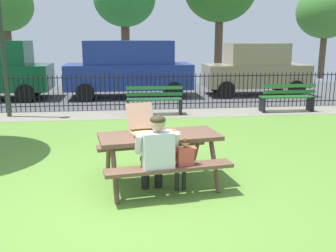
{
  "coord_description": "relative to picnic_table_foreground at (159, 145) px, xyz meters",
  "views": [
    {
      "loc": [
        0.09,
        -4.72,
        2.2
      ],
      "look_at": [
        0.8,
        1.37,
        0.75
      ],
      "focal_mm": 40.25,
      "sensor_mm": 36.0,
      "label": 1
    }
  ],
  "objects": [
    {
      "name": "parked_car_left",
      "position": [
        -0.32,
        8.68,
        0.5
      ],
      "size": [
        4.64,
        2.04,
        2.08
      ],
      "color": "navy",
      "rests_on": "ground"
    },
    {
      "name": "pizza_box_open",
      "position": [
        -0.24,
        0.1,
        0.26
      ],
      "size": [
        0.51,
        0.59,
        0.44
      ],
      "color": "tan",
      "rests_on": "picnic_table_foreground"
    },
    {
      "name": "child_at_table",
      "position": [
        0.3,
        -0.49,
        -0.09
      ],
      "size": [
        0.34,
        0.34,
        0.84
      ],
      "color": "#272727",
      "rests_on": "ground"
    },
    {
      "name": "parked_car_center",
      "position": [
        4.54,
        8.68,
        0.41
      ],
      "size": [
        3.93,
        1.88,
        1.98
      ],
      "color": "#998B68",
      "rests_on": "ground"
    },
    {
      "name": "far_tree_midleft",
      "position": [
        -6.11,
        14.17,
        3.03
      ],
      "size": [
        2.72,
        2.72,
        4.91
      ],
      "color": "brown",
      "rests_on": "ground"
    },
    {
      "name": "adult_at_table",
      "position": [
        -0.09,
        -0.52,
        0.06
      ],
      "size": [
        0.63,
        0.63,
        1.19
      ],
      "color": "black",
      "rests_on": "ground"
    },
    {
      "name": "pizza_slice_on_table",
      "position": [
        0.17,
        0.14,
        0.18
      ],
      "size": [
        0.24,
        0.3,
        0.02
      ],
      "color": "#F2D179",
      "rests_on": "picnic_table_foreground"
    },
    {
      "name": "ground",
      "position": [
        -0.6,
        0.68,
        -0.61
      ],
      "size": [
        28.0,
        10.86,
        0.02
      ],
      "primitive_type": "cube",
      "color": "olive"
    },
    {
      "name": "iron_fence_streetside",
      "position": [
        -0.6,
        6.1,
        -0.04
      ],
      "size": [
        23.01,
        0.03,
        1.1
      ],
      "color": "black",
      "rests_on": "ground"
    },
    {
      "name": "picnic_table_foreground",
      "position": [
        0.0,
        0.0,
        0.0
      ],
      "size": [
        1.99,
        1.72,
        0.79
      ],
      "color": "brown",
      "rests_on": "ground"
    },
    {
      "name": "far_tree_right",
      "position": [
        10.23,
        14.17,
        2.9
      ],
      "size": [
        3.11,
        3.11,
        4.92
      ],
      "color": "brown",
      "rests_on": "ground"
    },
    {
      "name": "street_asphalt",
      "position": [
        -0.6,
        9.32,
        -0.6
      ],
      "size": [
        28.0,
        6.43,
        0.01
      ],
      "primitive_type": "cube",
      "color": "#515154"
    },
    {
      "name": "park_bench_right",
      "position": [
        4.36,
        5.27,
        -0.18
      ],
      "size": [
        1.6,
        0.47,
        0.85
      ],
      "color": "#28692E",
      "rests_on": "ground"
    },
    {
      "name": "cobblestone_walkway",
      "position": [
        -0.6,
        5.4,
        -0.6
      ],
      "size": [
        28.0,
        1.4,
        0.01
      ],
      "primitive_type": "cube",
      "color": "gray"
    },
    {
      "name": "park_bench_center",
      "position": [
        0.35,
        5.27,
        -0.18
      ],
      "size": [
        1.61,
        0.52,
        0.85
      ],
      "color": "#225F32",
      "rests_on": "ground"
    }
  ]
}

